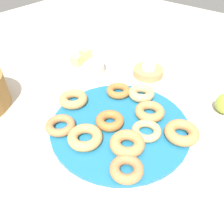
% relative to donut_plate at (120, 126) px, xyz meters
% --- Properties ---
extents(ground_plane, '(2.40, 2.40, 0.00)m').
position_rel_donut_plate_xyz_m(ground_plane, '(0.00, 0.00, -0.01)').
color(ground_plane, beige).
extents(donut_plate, '(0.40, 0.40, 0.01)m').
position_rel_donut_plate_xyz_m(donut_plate, '(0.00, 0.00, 0.00)').
color(donut_plate, '#1E6B93').
rests_on(donut_plate, ground_plane).
extents(donut_0, '(0.11, 0.11, 0.02)m').
position_rel_donut_plate_xyz_m(donut_0, '(0.02, -0.08, 0.02)').
color(donut_0, tan).
rests_on(donut_0, donut_plate).
extents(donut_1, '(0.12, 0.12, 0.03)m').
position_rel_donut_plate_xyz_m(donut_1, '(0.15, 0.03, 0.02)').
color(donut_1, tan).
rests_on(donut_1, donut_plate).
extents(donut_2, '(0.10, 0.10, 0.02)m').
position_rel_donut_plate_xyz_m(donut_2, '(0.11, 0.10, 0.02)').
color(donut_2, '#AD6B33').
rests_on(donut_2, donut_plate).
extents(donut_3, '(0.13, 0.13, 0.03)m').
position_rel_donut_plate_xyz_m(donut_3, '(-0.11, 0.03, 0.02)').
color(donut_3, tan).
rests_on(donut_3, donut_plate).
extents(donut_4, '(0.13, 0.13, 0.03)m').
position_rel_donut_plate_xyz_m(donut_4, '(-0.02, 0.18, 0.02)').
color(donut_4, tan).
rests_on(donut_4, donut_plate).
extents(donut_5, '(0.11, 0.11, 0.03)m').
position_rel_donut_plate_xyz_m(donut_5, '(-0.02, 0.02, 0.02)').
color(donut_5, '#AD6B33').
rests_on(donut_5, donut_plate).
extents(donut_6, '(0.10, 0.10, 0.03)m').
position_rel_donut_plate_xyz_m(donut_6, '(-0.12, -0.11, 0.02)').
color(donut_6, '#B27547').
rests_on(donut_6, donut_plate).
extents(donut_7, '(0.11, 0.11, 0.03)m').
position_rel_donut_plate_xyz_m(donut_7, '(0.09, -0.04, 0.02)').
color(donut_7, '#C6844C').
rests_on(donut_7, donut_plate).
extents(donut_8, '(0.12, 0.12, 0.02)m').
position_rel_donut_plate_xyz_m(donut_8, '(-0.12, 0.12, 0.02)').
color(donut_8, '#B27547').
rests_on(donut_8, donut_plate).
extents(donut_9, '(0.12, 0.12, 0.03)m').
position_rel_donut_plate_xyz_m(donut_9, '(0.07, -0.16, 0.02)').
color(donut_9, '#C6844C').
rests_on(donut_9, donut_plate).
extents(donut_10, '(0.13, 0.13, 0.03)m').
position_rel_donut_plate_xyz_m(donut_10, '(-0.06, -0.07, 0.02)').
color(donut_10, '#C6844C').
rests_on(donut_10, donut_plate).
extents(candle_holder, '(0.11, 0.11, 0.03)m').
position_rel_donut_plate_xyz_m(candle_holder, '(0.30, 0.09, 0.01)').
color(candle_holder, tan).
rests_on(candle_holder, ground_plane).
extents(tealight, '(0.05, 0.05, 0.01)m').
position_rel_donut_plate_xyz_m(tealight, '(0.30, 0.09, 0.03)').
color(tealight, silver).
rests_on(tealight, candle_holder).
extents(fruit_bowl, '(0.17, 0.17, 0.04)m').
position_rel_donut_plate_xyz_m(fruit_bowl, '(0.16, 0.31, 0.01)').
color(fruit_bowl, silver).
rests_on(fruit_bowl, ground_plane).
extents(melon_chunk_left, '(0.04, 0.04, 0.04)m').
position_rel_donut_plate_xyz_m(melon_chunk_left, '(0.13, 0.31, 0.05)').
color(melon_chunk_left, '#DBD67A').
rests_on(melon_chunk_left, fruit_bowl).
extents(melon_chunk_right, '(0.04, 0.04, 0.04)m').
position_rel_donut_plate_xyz_m(melon_chunk_right, '(0.19, 0.32, 0.05)').
color(melon_chunk_right, '#DBD67A').
rests_on(melon_chunk_right, fruit_bowl).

